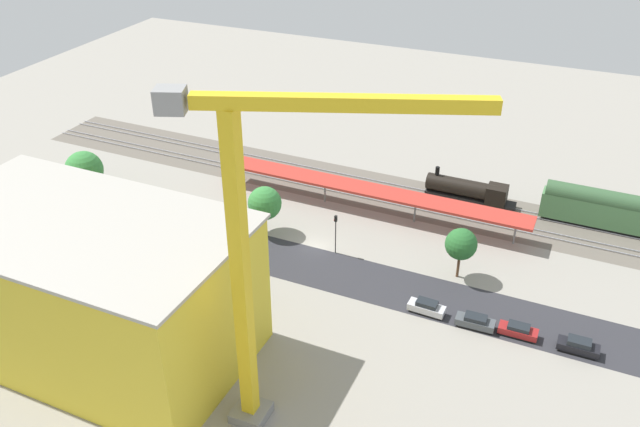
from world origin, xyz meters
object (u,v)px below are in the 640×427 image
passenger_coach (606,209)px  box_truck_1 (168,260)px  box_truck_0 (213,280)px  street_tree_2 (84,170)px  platform_canopy_near (369,190)px  locomotive (471,192)px  parked_car_2 (475,322)px  street_tree_1 (265,203)px  parked_car_1 (518,331)px  construction_building (90,288)px  traffic_light (336,228)px  parked_car_0 (578,346)px  tower_crane (263,247)px  street_tree_0 (461,244)px  parked_car_3 (426,308)px

passenger_coach → box_truck_1: 65.35m
box_truck_0 → street_tree_2: size_ratio=1.05×
platform_canopy_near → locomotive: size_ratio=3.47×
platform_canopy_near → street_tree_2: size_ratio=6.46×
box_truck_0 → parked_car_2: bearing=-169.7°
parked_car_2 → street_tree_1: size_ratio=0.64×
parked_car_1 → construction_building: construction_building is taller
passenger_coach → street_tree_2: street_tree_2 is taller
box_truck_1 → traffic_light: traffic_light is taller
parked_car_0 → box_truck_1: (53.69, 4.99, 0.84)m
parked_car_2 → street_tree_2: street_tree_2 is taller
parked_car_1 → tower_crane: 37.90m
construction_building → traffic_light: construction_building is taller
street_tree_0 → locomotive: bearing=-82.4°
passenger_coach → box_truck_1: passenger_coach is taller
passenger_coach → parked_car_0: size_ratio=3.94×
passenger_coach → parked_car_0: 30.74m
tower_crane → parked_car_0: bearing=-141.1°
parked_car_3 → box_truck_0: 28.19m
box_truck_0 → platform_canopy_near: bearing=-113.8°
passenger_coach → box_truck_0: bearing=38.3°
locomotive → street_tree_1: 34.28m
parked_car_0 → street_tree_1: bearing=-11.3°
tower_crane → street_tree_2: bearing=-31.8°
passenger_coach → parked_car_3: size_ratio=3.95×
traffic_light → passenger_coach: bearing=-147.3°
locomotive → parked_car_1: size_ratio=3.16×
passenger_coach → street_tree_0: size_ratio=2.52×
parked_car_1 → tower_crane: size_ratio=0.13×
passenger_coach → street_tree_0: street_tree_0 is taller
parked_car_1 → street_tree_1: bearing=-13.1°
tower_crane → passenger_coach: bearing=-118.9°
construction_building → box_truck_0: size_ratio=4.28×
street_tree_1 → locomotive: bearing=-141.1°
parked_car_2 → box_truck_0: size_ratio=0.58×
parked_car_3 → construction_building: (34.11, 21.00, 7.52)m
parked_car_0 → tower_crane: 42.16m
parked_car_1 → box_truck_1: bearing=6.2°
parked_car_2 → traffic_light: 23.79m
parked_car_2 → box_truck_0: bearing=10.3°
parked_car_2 → construction_building: (40.36, 20.68, 7.56)m
street_tree_1 → tower_crane: bearing=118.1°
construction_building → street_tree_2: (25.93, -28.70, -3.53)m
construction_building → parked_car_0: bearing=-157.1°
parked_car_0 → box_truck_1: size_ratio=0.53×
box_truck_0 → box_truck_1: (7.95, -1.44, 0.04)m
box_truck_0 → parked_car_0: bearing=-172.0°
parked_car_2 → street_tree_2: 66.89m
parked_car_1 → parked_car_2: bearing=4.9°
parked_car_2 → construction_building: size_ratio=0.13×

